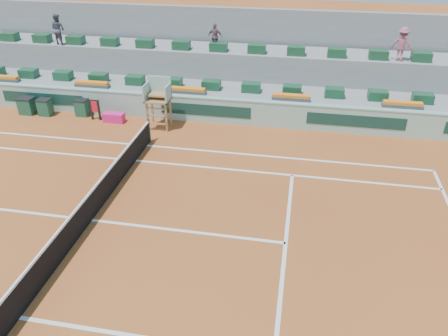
{
  "coord_description": "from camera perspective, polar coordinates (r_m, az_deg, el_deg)",
  "views": [
    {
      "loc": [
        6.44,
        -10.62,
        8.77
      ],
      "look_at": [
        4.0,
        2.5,
        1.0
      ],
      "focal_mm": 35.0,
      "sensor_mm": 36.0,
      "label": 1
    }
  ],
  "objects": [
    {
      "name": "advertising_hoarding",
      "position": [
        21.74,
        -7.51,
        7.98
      ],
      "size": [
        36.0,
        0.34,
        1.26
      ],
      "color": "#92B8A8",
      "rests_on": "ground"
    },
    {
      "name": "drink_cooler_a",
      "position": [
        23.13,
        -18.05,
        7.53
      ],
      "size": [
        0.63,
        0.55,
        0.84
      ],
      "color": "#184832",
      "rests_on": "ground"
    },
    {
      "name": "umpire_chair",
      "position": [
        20.54,
        -8.56,
        9.27
      ],
      "size": [
        1.1,
        0.9,
        2.4
      ],
      "color": "#9A673A",
      "rests_on": "ground"
    },
    {
      "name": "towel_rack",
      "position": [
        22.34,
        -16.52,
        7.5
      ],
      "size": [
        0.52,
        0.09,
        1.03
      ],
      "color": "black",
      "rests_on": "ground"
    },
    {
      "name": "seat_row_upper",
      "position": [
        23.98,
        -5.59,
        15.71
      ],
      "size": [
        32.9,
        0.6,
        0.44
      ],
      "color": "#174629",
      "rests_on": "seating_tier_upper"
    },
    {
      "name": "player_bag",
      "position": [
        22.01,
        -14.18,
        6.42
      ],
      "size": [
        1.0,
        0.45,
        0.45
      ],
      "primitive_type": "cube",
      "color": "#E81E7D",
      "rests_on": "ground"
    },
    {
      "name": "spectator_mid",
      "position": [
        23.65,
        -1.17,
        16.76
      ],
      "size": [
        0.81,
        0.38,
        1.34
      ],
      "primitive_type": "imported",
      "rotation": [
        0.0,
        0.0,
        3.07
      ],
      "color": "#79515B",
      "rests_on": "seating_tier_upper"
    },
    {
      "name": "ground",
      "position": [
        15.2,
        -16.89,
        -6.54
      ],
      "size": [
        90.0,
        90.0,
        0.0
      ],
      "primitive_type": "plane",
      "color": "#95461C",
      "rests_on": "ground"
    },
    {
      "name": "spectator_right",
      "position": [
        23.31,
        22.24,
        14.75
      ],
      "size": [
        1.18,
        0.94,
        1.6
      ],
      "primitive_type": "imported",
      "rotation": [
        0.0,
        0.0,
        2.76
      ],
      "color": "#A25161",
      "rests_on": "seating_tier_upper"
    },
    {
      "name": "stadium_back_wall",
      "position": [
        26.19,
        -4.2,
        15.61
      ],
      "size": [
        36.0,
        0.4,
        4.4
      ],
      "primitive_type": "cube",
      "color": "gray",
      "rests_on": "ground"
    },
    {
      "name": "spectator_left",
      "position": [
        26.34,
        -20.87,
        16.59
      ],
      "size": [
        0.91,
        0.79,
        1.6
      ],
      "primitive_type": "imported",
      "rotation": [
        0.0,
        0.0,
        2.87
      ],
      "color": "#4A4A57",
      "rests_on": "seating_tier_upper"
    },
    {
      "name": "tennis_net",
      "position": [
        14.91,
        -17.19,
        -4.92
      ],
      "size": [
        0.1,
        11.97,
        1.1
      ],
      "color": "black",
      "rests_on": "ground"
    },
    {
      "name": "seating_tier_lower",
      "position": [
        23.72,
        -5.97,
        9.9
      ],
      "size": [
        36.0,
        4.0,
        1.2
      ],
      "primitive_type": "cube",
      "color": "gray",
      "rests_on": "ground"
    },
    {
      "name": "drink_cooler_b",
      "position": [
        23.79,
        -22.33,
        7.37
      ],
      "size": [
        0.64,
        0.55,
        0.84
      ],
      "color": "#184832",
      "rests_on": "ground"
    },
    {
      "name": "court_lines",
      "position": [
        15.2,
        -16.9,
        -6.53
      ],
      "size": [
        23.89,
        11.09,
        0.01
      ],
      "color": "white",
      "rests_on": "ground"
    },
    {
      "name": "flower_planters",
      "position": [
        22.43,
        -11.02,
        10.3
      ],
      "size": [
        26.8,
        0.36,
        0.28
      ],
      "color": "#4A4A4A",
      "rests_on": "seating_tier_lower"
    },
    {
      "name": "seating_tier_upper",
      "position": [
        24.95,
        -5.04,
        12.68
      ],
      "size": [
        36.0,
        2.4,
        2.6
      ],
      "primitive_type": "cube",
      "color": "gray",
      "rests_on": "ground"
    },
    {
      "name": "seat_row_lower",
      "position": [
        22.64,
        -6.71,
        11.06
      ],
      "size": [
        32.9,
        0.6,
        0.44
      ],
      "color": "#174629",
      "rests_on": "seating_tier_lower"
    },
    {
      "name": "drink_cooler_c",
      "position": [
        24.35,
        -24.33,
        7.44
      ],
      "size": [
        0.76,
        0.66,
        0.84
      ],
      "color": "#184832",
      "rests_on": "ground"
    }
  ]
}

